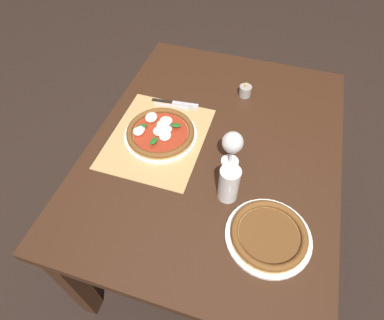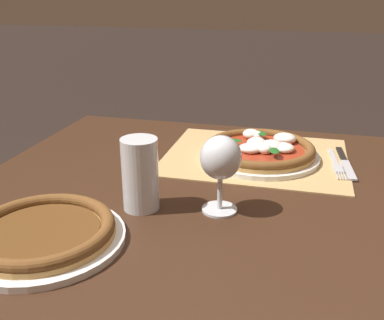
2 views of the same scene
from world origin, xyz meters
name	(u,v)px [view 1 (image 1 of 2)]	position (x,y,z in m)	size (l,w,h in m)	color
ground_plane	(208,228)	(0.00, 0.00, 0.00)	(24.00, 24.00, 0.00)	black
dining_table	(214,160)	(0.00, 0.00, 0.64)	(1.28, 0.99, 0.74)	#382114
paper_placemat	(157,138)	(0.03, -0.24, 0.74)	(0.46, 0.38, 0.00)	tan
pizza_near	(160,132)	(0.02, -0.23, 0.76)	(0.30, 0.30, 0.05)	silver
pizza_far	(269,235)	(0.34, 0.27, 0.76)	(0.28, 0.28, 0.04)	silver
wine_glass	(232,144)	(0.07, 0.08, 0.85)	(0.08, 0.08, 0.16)	silver
pint_glass	(229,184)	(0.22, 0.10, 0.81)	(0.07, 0.07, 0.15)	silver
fork	(176,106)	(-0.17, -0.23, 0.75)	(0.04, 0.20, 0.00)	#B7B7BC
knife	(175,103)	(-0.19, -0.24, 0.75)	(0.04, 0.22, 0.01)	black
votive_candle	(245,91)	(-0.34, 0.05, 0.76)	(0.06, 0.06, 0.07)	gray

